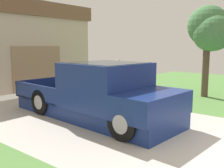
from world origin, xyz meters
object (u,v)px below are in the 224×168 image
handbag (119,106)px  front_yard_tree (210,30)px  wheeled_trash_bin (93,79)px  pickup_truck (103,95)px  person_with_hat (118,80)px

handbag → front_yard_tree: front_yard_tree is taller
front_yard_tree → wheeled_trash_bin: 5.66m
handbag → front_yard_tree: (4.28, -1.48, 2.64)m
handbag → front_yard_tree: 5.24m
handbag → pickup_truck: bearing=-164.9°
pickup_truck → wheeled_trash_bin: size_ratio=5.52×
pickup_truck → wheeled_trash_bin: bearing=-129.9°
pickup_truck → front_yard_tree: 5.94m
handbag → person_with_hat: bearing=42.8°
pickup_truck → handbag: pickup_truck is taller
pickup_truck → front_yard_tree: bearing=172.0°
person_with_hat → wheeled_trash_bin: bearing=-154.8°
pickup_truck → person_with_hat: person_with_hat is taller
pickup_truck → person_with_hat: 1.52m
wheeled_trash_bin → front_yard_tree: bearing=-68.2°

